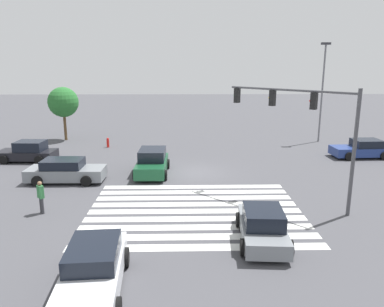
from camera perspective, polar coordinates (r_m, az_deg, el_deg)
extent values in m
plane|color=#47474C|center=(25.41, 0.00, -2.92)|extent=(131.62, 131.62, 0.00)
cube|color=silver|center=(15.53, 0.84, -14.12)|extent=(10.64, 0.60, 0.01)
cube|color=silver|center=(16.37, 0.72, -12.57)|extent=(10.64, 0.60, 0.01)
cube|color=silver|center=(17.23, 0.61, -11.18)|extent=(10.64, 0.60, 0.01)
cube|color=silver|center=(18.10, 0.52, -9.92)|extent=(10.64, 0.60, 0.01)
cube|color=silver|center=(18.97, 0.43, -8.78)|extent=(10.64, 0.60, 0.01)
cube|color=silver|center=(19.85, 0.35, -7.73)|extent=(10.64, 0.60, 0.01)
cube|color=silver|center=(20.74, 0.28, -6.78)|extent=(10.64, 0.60, 0.01)
cube|color=silver|center=(21.63, 0.22, -5.90)|extent=(10.64, 0.60, 0.01)
cube|color=silver|center=(22.53, 0.16, -5.10)|extent=(10.64, 0.60, 0.01)
cylinder|color=#47474C|center=(19.14, 23.43, -0.10)|extent=(0.18, 0.18, 6.13)
cylinder|color=#47474C|center=(20.25, 14.44, 9.36)|extent=(5.24, 5.24, 0.12)
cube|color=black|center=(19.61, 18.08, 7.61)|extent=(0.40, 0.40, 0.84)
sphere|color=red|center=(19.68, 17.66, 7.66)|extent=(0.16, 0.16, 0.16)
cube|color=black|center=(20.75, 12.16, 8.27)|extent=(0.40, 0.40, 0.84)
sphere|color=gold|center=(20.83, 11.78, 8.31)|extent=(0.16, 0.16, 0.16)
cube|color=black|center=(22.08, 6.89, 8.78)|extent=(0.40, 0.40, 0.84)
sphere|color=green|center=(22.18, 6.55, 8.81)|extent=(0.16, 0.16, 0.16)
cube|color=#144728|center=(25.10, -6.09, -1.89)|extent=(1.97, 4.39, 0.75)
cube|color=black|center=(25.18, -6.07, -0.12)|extent=(1.74, 2.33, 0.71)
cylinder|color=black|center=(23.79, -4.10, -3.28)|extent=(0.23, 0.67, 0.66)
cylinder|color=black|center=(24.00, -8.70, -3.26)|extent=(0.23, 0.67, 0.66)
cylinder|color=black|center=(26.38, -3.70, -1.58)|extent=(0.23, 0.67, 0.66)
cylinder|color=black|center=(26.57, -7.85, -1.57)|extent=(0.23, 0.67, 0.66)
cube|color=navy|center=(32.26, 24.34, 0.37)|extent=(4.59, 2.07, 0.67)
cube|color=black|center=(32.33, 25.07, 1.45)|extent=(2.14, 1.77, 0.58)
cylinder|color=black|center=(30.84, 22.83, -0.41)|extent=(0.66, 0.25, 0.65)
cylinder|color=black|center=(32.51, 21.36, 0.40)|extent=(0.66, 0.25, 0.65)
cylinder|color=black|center=(33.79, 25.66, 0.46)|extent=(0.66, 0.25, 0.65)
cube|color=gray|center=(24.66, -18.60, -2.87)|extent=(4.76, 1.90, 0.72)
cube|color=black|center=(24.55, -19.07, -1.45)|extent=(2.42, 1.69, 0.54)
cylinder|color=black|center=(25.18, -14.74, -2.76)|extent=(0.66, 0.23, 0.66)
cylinder|color=black|center=(23.43, -15.84, -4.06)|extent=(0.66, 0.23, 0.66)
cylinder|color=black|center=(26.06, -21.01, -2.68)|extent=(0.66, 0.23, 0.66)
cylinder|color=black|center=(24.37, -22.53, -3.91)|extent=(0.66, 0.23, 0.66)
cube|color=gray|center=(16.15, 10.64, -11.29)|extent=(2.02, 4.28, 0.62)
cube|color=black|center=(15.75, 10.82, -9.45)|extent=(1.69, 2.06, 0.64)
cylinder|color=black|center=(17.29, 7.11, -9.99)|extent=(0.27, 0.69, 0.67)
cylinder|color=black|center=(17.52, 12.98, -9.93)|extent=(0.27, 0.69, 0.67)
cylinder|color=black|center=(14.97, 7.82, -13.95)|extent=(0.27, 0.69, 0.67)
cylinder|color=black|center=(15.22, 14.67, -13.79)|extent=(0.27, 0.69, 0.67)
cube|color=black|center=(30.93, -23.84, -0.15)|extent=(4.30, 2.04, 0.63)
cube|color=black|center=(30.65, -23.41, 1.07)|extent=(2.11, 1.75, 0.73)
cylinder|color=black|center=(30.73, -26.75, -0.86)|extent=(0.66, 0.25, 0.65)
cylinder|color=black|center=(32.36, -25.21, -0.03)|extent=(0.66, 0.25, 0.65)
cylinder|color=black|center=(29.59, -22.28, -0.92)|extent=(0.66, 0.25, 0.65)
cylinder|color=black|center=(31.28, -20.93, -0.06)|extent=(0.66, 0.25, 0.65)
cube|color=silver|center=(13.06, -14.85, -17.58)|extent=(2.11, 4.94, 0.74)
cube|color=black|center=(13.03, -14.79, -14.38)|extent=(1.76, 2.40, 0.57)
cylinder|color=black|center=(14.33, -10.07, -15.28)|extent=(0.27, 0.72, 0.71)
cylinder|color=black|center=(14.61, -17.48, -15.14)|extent=(0.27, 0.72, 0.71)
cylinder|color=#38383D|center=(20.09, -22.00, -7.30)|extent=(0.14, 0.14, 0.80)
cylinder|color=#38383D|center=(19.95, -21.83, -7.43)|extent=(0.14, 0.14, 0.80)
cube|color=#337A42|center=(19.78, -22.10, -5.42)|extent=(0.41, 0.41, 0.64)
sphere|color=#8C6647|center=(19.65, -22.21, -4.24)|extent=(0.22, 0.22, 0.22)
cylinder|color=slate|center=(36.84, 19.18, 8.48)|extent=(0.16, 0.16, 8.83)
cube|color=#333338|center=(36.77, 19.75, 15.50)|extent=(0.80, 0.36, 0.20)
cylinder|color=brown|center=(37.97, -18.76, 3.78)|extent=(0.26, 0.26, 2.44)
sphere|color=#286B2D|center=(37.66, -19.04, 7.42)|extent=(2.83, 2.83, 2.83)
cylinder|color=red|center=(33.75, -12.69, 1.51)|extent=(0.22, 0.22, 0.70)
sphere|color=red|center=(33.67, -12.73, 2.19)|extent=(0.20, 0.20, 0.20)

